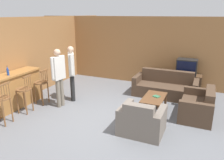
# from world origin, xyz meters

# --- Properties ---
(ground_plane) EXTENTS (24.00, 24.00, 0.00)m
(ground_plane) POSITION_xyz_m (0.00, 0.00, 0.00)
(ground_plane) COLOR slate
(wall_back) EXTENTS (9.40, 0.08, 2.60)m
(wall_back) POSITION_xyz_m (0.00, 3.58, 1.30)
(wall_back) COLOR #9E6B3D
(wall_back) RESTS_ON ground_plane
(wall_left) EXTENTS (0.08, 8.58, 2.60)m
(wall_left) POSITION_xyz_m (-3.12, 1.29, 1.30)
(wall_left) COLOR #9E6B3D
(wall_left) RESTS_ON ground_plane
(bar_counter) EXTENTS (0.55, 2.10, 1.05)m
(bar_counter) POSITION_xyz_m (-2.78, -0.47, 0.53)
(bar_counter) COLOR #A87038
(bar_counter) RESTS_ON ground_plane
(bar_chair_near) EXTENTS (0.44, 0.44, 1.10)m
(bar_chair_near) POSITION_xyz_m (-2.23, -1.18, 0.60)
(bar_chair_near) COLOR brown
(bar_chair_near) RESTS_ON ground_plane
(bar_chair_mid) EXTENTS (0.44, 0.44, 1.10)m
(bar_chair_mid) POSITION_xyz_m (-2.23, -0.45, 0.60)
(bar_chair_mid) COLOR brown
(bar_chair_mid) RESTS_ON ground_plane
(bar_chair_far) EXTENTS (0.40, 0.40, 1.10)m
(bar_chair_far) POSITION_xyz_m (-2.23, 0.24, 0.60)
(bar_chair_far) COLOR brown
(bar_chair_far) RESTS_ON ground_plane
(couch_far) EXTENTS (2.07, 0.89, 0.85)m
(couch_far) POSITION_xyz_m (1.14, 2.44, 0.30)
(couch_far) COLOR #4C3828
(couch_far) RESTS_ON ground_plane
(armchair_near) EXTENTS (1.00, 0.84, 0.82)m
(armchair_near) POSITION_xyz_m (1.09, -0.22, 0.30)
(armchair_near) COLOR #70665B
(armchair_near) RESTS_ON ground_plane
(loveseat_right) EXTENTS (0.81, 1.35, 0.81)m
(loveseat_right) POSITION_xyz_m (2.26, 1.22, 0.30)
(loveseat_right) COLOR #4C3828
(loveseat_right) RESTS_ON ground_plane
(coffee_table) EXTENTS (0.58, 1.07, 0.43)m
(coffee_table) POSITION_xyz_m (1.07, 1.10, 0.36)
(coffee_table) COLOR brown
(coffee_table) RESTS_ON ground_plane
(tv_unit) EXTENTS (1.08, 0.46, 0.62)m
(tv_unit) POSITION_xyz_m (1.71, 3.22, 0.31)
(tv_unit) COLOR #513823
(tv_unit) RESTS_ON ground_plane
(tv) EXTENTS (0.68, 0.49, 0.55)m
(tv) POSITION_xyz_m (1.71, 3.21, 0.90)
(tv) COLOR black
(tv) RESTS_ON tv_unit
(bottle) EXTENTS (0.06, 0.06, 0.27)m
(bottle) POSITION_xyz_m (-2.72, -0.48, 1.17)
(bottle) COLOR #234293
(bottle) RESTS_ON bar_counter
(book_on_table) EXTENTS (0.22, 0.21, 0.02)m
(book_on_table) POSITION_xyz_m (1.13, 1.16, 0.44)
(book_on_table) COLOR #33704C
(book_on_table) RESTS_ON coffee_table
(person_by_window) EXTENTS (0.40, 0.48, 1.75)m
(person_by_window) POSITION_xyz_m (-1.52, 0.87, 0.99)
(person_by_window) COLOR black
(person_by_window) RESTS_ON ground_plane
(person_by_counter) EXTENTS (0.22, 0.53, 1.75)m
(person_by_counter) POSITION_xyz_m (-1.59, 0.30, 1.00)
(person_by_counter) COLOR #756B5B
(person_by_counter) RESTS_ON ground_plane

